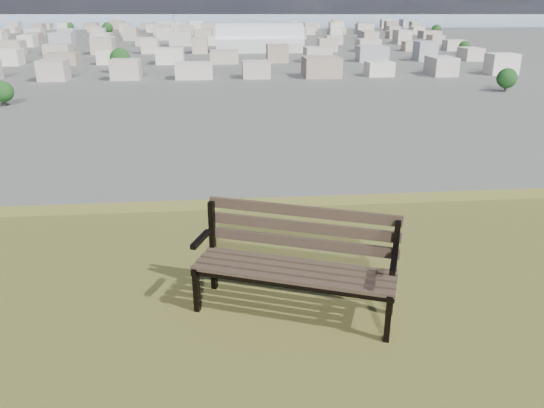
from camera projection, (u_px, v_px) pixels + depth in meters
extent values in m
cube|color=#49352A|center=(289.00, 280.00, 4.54)|extent=(1.70, 0.73, 0.03)
cube|color=#49352A|center=(292.00, 274.00, 4.65)|extent=(1.70, 0.73, 0.03)
cube|color=#49352A|center=(295.00, 267.00, 4.76)|extent=(1.70, 0.73, 0.03)
cube|color=#49352A|center=(298.00, 261.00, 4.86)|extent=(1.70, 0.73, 0.03)
cube|color=#49352A|center=(300.00, 242.00, 4.88)|extent=(1.69, 0.68, 0.10)
cube|color=#49352A|center=(301.00, 227.00, 4.85)|extent=(1.69, 0.68, 0.10)
cube|color=#49352A|center=(302.00, 211.00, 4.82)|extent=(1.69, 0.68, 0.10)
cube|color=black|center=(196.00, 290.00, 4.82)|extent=(0.07, 0.07, 0.44)
cube|color=black|center=(213.00, 246.00, 5.12)|extent=(0.07, 0.07, 0.92)
cube|color=black|center=(204.00, 261.00, 4.93)|extent=(0.23, 0.48, 0.05)
cube|color=black|center=(201.00, 239.00, 4.80)|extent=(0.18, 0.35, 0.04)
cube|color=black|center=(388.00, 318.00, 4.39)|extent=(0.07, 0.07, 0.44)
cube|color=black|center=(394.00, 269.00, 4.69)|extent=(0.07, 0.07, 0.92)
cube|color=black|center=(392.00, 287.00, 4.50)|extent=(0.23, 0.48, 0.05)
cube|color=black|center=(394.00, 263.00, 4.36)|extent=(0.18, 0.35, 0.04)
cube|color=black|center=(288.00, 285.00, 4.55)|extent=(1.69, 0.69, 0.04)
cube|color=black|center=(298.00, 265.00, 4.89)|extent=(1.69, 0.69, 0.04)
cube|color=silver|center=(259.00, 47.00, 295.94)|extent=(47.98, 20.51, 5.32)
cylinder|color=silver|center=(259.00, 42.00, 294.98)|extent=(47.98, 20.51, 20.21)
cube|color=silver|center=(55.00, 70.00, 191.59)|extent=(11.00, 11.00, 7.00)
cube|color=beige|center=(122.00, 70.00, 193.73)|extent=(11.00, 11.00, 7.00)
cube|color=#BFAC98|center=(189.00, 69.00, 195.87)|extent=(11.00, 11.00, 7.00)
cube|color=#A8A8AC|center=(253.00, 68.00, 198.01)|extent=(11.00, 11.00, 7.00)
cube|color=#BAAB97|center=(317.00, 67.00, 200.16)|extent=(11.00, 11.00, 7.00)
cube|color=tan|center=(379.00, 67.00, 202.30)|extent=(11.00, 11.00, 7.00)
cube|color=beige|center=(439.00, 66.00, 204.44)|extent=(11.00, 11.00, 7.00)
cube|color=beige|center=(499.00, 65.00, 206.58)|extent=(11.00, 11.00, 7.00)
cube|color=beige|center=(3.00, 57.00, 234.77)|extent=(11.00, 11.00, 7.00)
cube|color=#BFAC98|center=(59.00, 57.00, 236.91)|extent=(11.00, 11.00, 7.00)
cube|color=#A8A8AC|center=(114.00, 56.00, 239.05)|extent=(11.00, 11.00, 7.00)
cube|color=#BAAB97|center=(168.00, 56.00, 241.20)|extent=(11.00, 11.00, 7.00)
cube|color=tan|center=(220.00, 55.00, 243.34)|extent=(11.00, 11.00, 7.00)
cube|color=beige|center=(272.00, 55.00, 245.48)|extent=(11.00, 11.00, 7.00)
cube|color=beige|center=(323.00, 54.00, 247.62)|extent=(11.00, 11.00, 7.00)
cube|color=silver|center=(373.00, 54.00, 249.77)|extent=(11.00, 11.00, 7.00)
cube|color=beige|center=(423.00, 53.00, 251.91)|extent=(11.00, 11.00, 7.00)
cube|color=#BFAC98|center=(471.00, 53.00, 254.05)|extent=(11.00, 11.00, 7.00)
cube|color=#BAAB97|center=(15.00, 48.00, 280.09)|extent=(11.00, 11.00, 7.00)
cube|color=tan|center=(62.00, 47.00, 282.24)|extent=(11.00, 11.00, 7.00)
cube|color=beige|center=(108.00, 47.00, 284.38)|extent=(11.00, 11.00, 7.00)
cube|color=beige|center=(153.00, 47.00, 286.52)|extent=(11.00, 11.00, 7.00)
cube|color=silver|center=(198.00, 46.00, 288.66)|extent=(11.00, 11.00, 7.00)
cube|color=beige|center=(242.00, 46.00, 290.81)|extent=(11.00, 11.00, 7.00)
cube|color=#BFAC98|center=(285.00, 46.00, 292.95)|extent=(11.00, 11.00, 7.00)
cube|color=#A8A8AC|center=(328.00, 45.00, 295.09)|extent=(11.00, 11.00, 7.00)
cube|color=#BAAB97|center=(370.00, 45.00, 297.23)|extent=(11.00, 11.00, 7.00)
cube|color=tan|center=(411.00, 45.00, 299.38)|extent=(11.00, 11.00, 7.00)
cube|color=beige|center=(452.00, 44.00, 301.52)|extent=(11.00, 11.00, 7.00)
cube|color=silver|center=(24.00, 41.00, 325.42)|extent=(11.00, 11.00, 7.00)
cube|color=beige|center=(64.00, 41.00, 327.56)|extent=(11.00, 11.00, 7.00)
cube|color=#BFAC98|center=(104.00, 40.00, 329.70)|extent=(11.00, 11.00, 7.00)
cube|color=#A8A8AC|center=(143.00, 40.00, 331.85)|extent=(11.00, 11.00, 7.00)
cube|color=#BAAB97|center=(181.00, 40.00, 333.99)|extent=(11.00, 11.00, 7.00)
cube|color=tan|center=(220.00, 39.00, 336.13)|extent=(11.00, 11.00, 7.00)
cube|color=beige|center=(257.00, 39.00, 338.27)|extent=(11.00, 11.00, 7.00)
cube|color=beige|center=(294.00, 39.00, 340.42)|extent=(11.00, 11.00, 7.00)
cube|color=silver|center=(331.00, 39.00, 342.56)|extent=(11.00, 11.00, 7.00)
cube|color=beige|center=(367.00, 38.00, 344.70)|extent=(11.00, 11.00, 7.00)
cube|color=#BFAC98|center=(403.00, 38.00, 346.84)|extent=(11.00, 11.00, 7.00)
cube|color=#A8A8AC|center=(439.00, 38.00, 348.99)|extent=(11.00, 11.00, 7.00)
cube|color=tan|center=(30.00, 36.00, 370.74)|extent=(11.00, 11.00, 7.00)
cube|color=beige|center=(65.00, 35.00, 372.88)|extent=(11.00, 11.00, 7.00)
cube|color=beige|center=(100.00, 35.00, 375.03)|extent=(11.00, 11.00, 7.00)
cube|color=silver|center=(135.00, 35.00, 377.17)|extent=(11.00, 11.00, 7.00)
cube|color=beige|center=(169.00, 35.00, 379.31)|extent=(11.00, 11.00, 7.00)
cube|color=#BFAC98|center=(203.00, 35.00, 381.45)|extent=(11.00, 11.00, 7.00)
cube|color=#A8A8AC|center=(236.00, 34.00, 383.60)|extent=(11.00, 11.00, 7.00)
cube|color=#BAAB97|center=(269.00, 34.00, 385.74)|extent=(11.00, 11.00, 7.00)
cube|color=tan|center=(301.00, 34.00, 387.88)|extent=(11.00, 11.00, 7.00)
cube|color=beige|center=(334.00, 34.00, 390.03)|extent=(11.00, 11.00, 7.00)
cube|color=beige|center=(366.00, 34.00, 392.17)|extent=(11.00, 11.00, 7.00)
cube|color=silver|center=(397.00, 33.00, 394.31)|extent=(11.00, 11.00, 7.00)
cube|color=beige|center=(428.00, 33.00, 396.45)|extent=(11.00, 11.00, 7.00)
cube|color=#BFAC98|center=(3.00, 32.00, 413.92)|extent=(11.00, 11.00, 7.00)
cube|color=#A8A8AC|center=(35.00, 32.00, 416.07)|extent=(11.00, 11.00, 7.00)
cube|color=#BAAB97|center=(67.00, 31.00, 418.21)|extent=(11.00, 11.00, 7.00)
cube|color=tan|center=(98.00, 31.00, 420.35)|extent=(11.00, 11.00, 7.00)
cube|color=beige|center=(129.00, 31.00, 422.49)|extent=(11.00, 11.00, 7.00)
cube|color=beige|center=(159.00, 31.00, 424.64)|extent=(11.00, 11.00, 7.00)
cube|color=silver|center=(189.00, 31.00, 426.78)|extent=(11.00, 11.00, 7.00)
cube|color=beige|center=(219.00, 31.00, 428.92)|extent=(11.00, 11.00, 7.00)
cube|color=#BFAC98|center=(249.00, 30.00, 431.06)|extent=(11.00, 11.00, 7.00)
cube|color=#A8A8AC|center=(278.00, 30.00, 433.21)|extent=(11.00, 11.00, 7.00)
cube|color=#BAAB97|center=(307.00, 30.00, 435.35)|extent=(11.00, 11.00, 7.00)
cube|color=tan|center=(336.00, 30.00, 437.49)|extent=(11.00, 11.00, 7.00)
cube|color=beige|center=(364.00, 30.00, 439.64)|extent=(11.00, 11.00, 7.00)
cube|color=beige|center=(392.00, 30.00, 441.78)|extent=(11.00, 11.00, 7.00)
cube|color=silver|center=(420.00, 30.00, 443.92)|extent=(11.00, 11.00, 7.00)
cube|color=beige|center=(11.00, 29.00, 459.25)|extent=(11.00, 11.00, 7.00)
cube|color=#BFAC98|center=(39.00, 28.00, 461.39)|extent=(11.00, 11.00, 7.00)
cube|color=#A8A8AC|center=(68.00, 28.00, 463.53)|extent=(11.00, 11.00, 7.00)
cube|color=#BAAB97|center=(96.00, 28.00, 465.68)|extent=(11.00, 11.00, 7.00)
cube|color=tan|center=(124.00, 28.00, 467.82)|extent=(11.00, 11.00, 7.00)
cube|color=beige|center=(151.00, 28.00, 469.96)|extent=(11.00, 11.00, 7.00)
cube|color=beige|center=(178.00, 28.00, 472.10)|extent=(11.00, 11.00, 7.00)
cube|color=silver|center=(205.00, 28.00, 474.25)|extent=(11.00, 11.00, 7.00)
cube|color=beige|center=(232.00, 27.00, 476.39)|extent=(11.00, 11.00, 7.00)
cube|color=#BFAC98|center=(259.00, 27.00, 478.53)|extent=(11.00, 11.00, 7.00)
cube|color=#A8A8AC|center=(285.00, 27.00, 480.67)|extent=(11.00, 11.00, 7.00)
cube|color=#BAAB97|center=(311.00, 27.00, 482.82)|extent=(11.00, 11.00, 7.00)
cube|color=tan|center=(337.00, 27.00, 484.96)|extent=(11.00, 11.00, 7.00)
cube|color=beige|center=(363.00, 27.00, 487.10)|extent=(11.00, 11.00, 7.00)
cube|color=beige|center=(388.00, 27.00, 489.24)|extent=(11.00, 11.00, 7.00)
cube|color=silver|center=(414.00, 27.00, 491.39)|extent=(11.00, 11.00, 7.00)
cube|color=beige|center=(17.00, 26.00, 504.57)|extent=(11.00, 11.00, 7.00)
cube|color=#BFAC98|center=(43.00, 26.00, 506.72)|extent=(11.00, 11.00, 7.00)
cube|color=#A8A8AC|center=(68.00, 26.00, 508.86)|extent=(11.00, 11.00, 7.00)
cube|color=#BAAB97|center=(94.00, 26.00, 511.00)|extent=(11.00, 11.00, 7.00)
cube|color=tan|center=(119.00, 25.00, 513.14)|extent=(11.00, 11.00, 7.00)
cube|color=beige|center=(145.00, 25.00, 515.29)|extent=(11.00, 11.00, 7.00)
cube|color=beige|center=(170.00, 25.00, 517.43)|extent=(11.00, 11.00, 7.00)
cube|color=silver|center=(194.00, 25.00, 519.57)|extent=(11.00, 11.00, 7.00)
cube|color=beige|center=(219.00, 25.00, 521.71)|extent=(11.00, 11.00, 7.00)
cube|color=#BFAC98|center=(243.00, 25.00, 523.86)|extent=(11.00, 11.00, 7.00)
cube|color=#A8A8AC|center=(267.00, 25.00, 526.00)|extent=(11.00, 11.00, 7.00)
cube|color=#BAAB97|center=(291.00, 25.00, 528.14)|extent=(11.00, 11.00, 7.00)
cube|color=tan|center=(315.00, 25.00, 530.28)|extent=(11.00, 11.00, 7.00)
cube|color=beige|center=(339.00, 24.00, 532.43)|extent=(11.00, 11.00, 7.00)
cube|color=beige|center=(362.00, 24.00, 534.57)|extent=(11.00, 11.00, 7.00)
cube|color=silver|center=(385.00, 24.00, 536.71)|extent=(11.00, 11.00, 7.00)
cube|color=beige|center=(408.00, 24.00, 538.85)|extent=(11.00, 11.00, 7.00)
cylinder|color=#36251B|center=(505.00, 88.00, 168.75)|extent=(0.80, 0.80, 2.10)
sphere|color=#153613|center=(507.00, 78.00, 167.61)|extent=(6.30, 6.30, 6.30)
cylinder|color=#36251B|center=(121.00, 69.00, 212.71)|extent=(0.80, 0.80, 2.70)
sphere|color=#153613|center=(120.00, 59.00, 211.24)|extent=(8.10, 8.10, 8.10)
cylinder|color=#36251B|center=(464.00, 52.00, 283.70)|extent=(0.80, 0.80, 1.95)
sphere|color=#153613|center=(464.00, 46.00, 282.64)|extent=(5.85, 5.85, 5.85)
cylinder|color=#36251B|center=(301.00, 37.00, 388.74)|extent=(0.80, 0.80, 2.25)
sphere|color=#153613|center=(301.00, 33.00, 387.52)|extent=(6.75, 6.75, 6.75)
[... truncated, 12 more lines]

